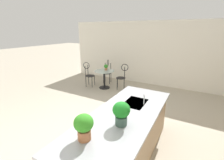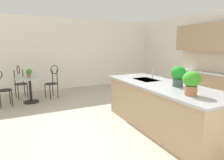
# 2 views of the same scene
# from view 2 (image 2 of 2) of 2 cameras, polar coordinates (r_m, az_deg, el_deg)

# --- Properties ---
(ground_plane) EXTENTS (40.00, 40.00, 0.00)m
(ground_plane) POSITION_cam_2_polar(r_m,az_deg,el_deg) (3.91, 1.57, -14.85)
(ground_plane) COLOR #B2A893
(wall_left_window) EXTENTS (0.12, 7.80, 2.70)m
(wall_left_window) POSITION_cam_2_polar(r_m,az_deg,el_deg) (7.58, -13.47, 7.76)
(wall_left_window) COLOR silver
(wall_left_window) RESTS_ON ground
(kitchen_island) EXTENTS (2.80, 1.06, 0.92)m
(kitchen_island) POSITION_cam_2_polar(r_m,az_deg,el_deg) (3.96, 14.76, -7.66)
(kitchen_island) COLOR tan
(kitchen_island) RESTS_ON ground
(back_counter_run) EXTENTS (2.44, 0.64, 1.52)m
(back_counter_run) POSITION_cam_2_polar(r_m,az_deg,el_deg) (6.10, 27.50, -1.85)
(back_counter_run) COLOR tan
(back_counter_run) RESTS_ON ground
(upper_cabinet_run) EXTENTS (2.40, 0.36, 0.76)m
(upper_cabinet_run) POSITION_cam_2_polar(r_m,az_deg,el_deg) (5.97, 28.50, 11.43)
(upper_cabinet_run) COLOR tan
(upper_cabinet_run) RESTS_ON back_counter_run
(bistro_table) EXTENTS (0.80, 0.80, 0.74)m
(bistro_table) POSITION_cam_2_polar(r_m,az_deg,el_deg) (6.02, -23.56, -2.14)
(bistro_table) COLOR black
(bistro_table) RESTS_ON ground
(chair_near_window) EXTENTS (0.52, 0.47, 1.04)m
(chair_near_window) POSITION_cam_2_polar(r_m,az_deg,el_deg) (6.69, -26.14, -0.06)
(chair_near_window) COLOR black
(chair_near_window) RESTS_ON ground
(chair_by_island) EXTENTS (0.50, 0.52, 1.04)m
(chair_by_island) POSITION_cam_2_polar(r_m,az_deg,el_deg) (6.34, -17.63, -0.00)
(chair_by_island) COLOR black
(chair_by_island) RESTS_ON ground
(chair_toward_desk) EXTENTS (0.46, 0.51, 1.04)m
(chair_toward_desk) POSITION_cam_2_polar(r_m,az_deg,el_deg) (5.92, -30.50, -1.70)
(chair_toward_desk) COLOR black
(chair_toward_desk) RESTS_ON ground
(sink_faucet) EXTENTS (0.02, 0.02, 0.22)m
(sink_faucet) POSITION_cam_2_polar(r_m,az_deg,el_deg) (4.35, 12.24, 1.76)
(sink_faucet) COLOR #B2B5BA
(sink_faucet) RESTS_ON kitchen_island
(potted_plant_on_table) EXTENTS (0.17, 0.17, 0.24)m
(potted_plant_on_table) POSITION_cam_2_polar(r_m,az_deg,el_deg) (6.09, -23.92, 2.09)
(potted_plant_on_table) COLOR #9E603D
(potted_plant_on_table) RESTS_ON bistro_table
(potted_plant_counter_near) EXTENTS (0.27, 0.27, 0.38)m
(potted_plant_counter_near) POSITION_cam_2_polar(r_m,az_deg,el_deg) (3.65, 19.46, 1.48)
(potted_plant_counter_near) COLOR #385147
(potted_plant_counter_near) RESTS_ON kitchen_island
(potted_plant_counter_far) EXTENTS (0.26, 0.26, 0.37)m
(potted_plant_counter_far) POSITION_cam_2_polar(r_m,az_deg,el_deg) (3.08, 22.97, -0.45)
(potted_plant_counter_far) COLOR #9E603D
(potted_plant_counter_far) RESTS_ON kitchen_island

